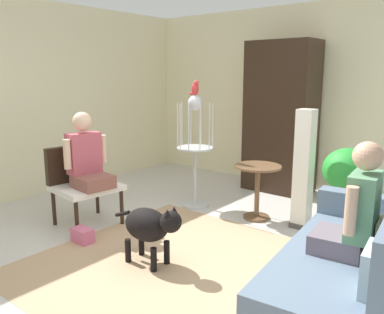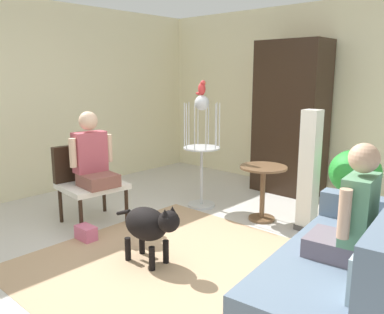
# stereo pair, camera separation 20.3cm
# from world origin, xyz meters

# --- Properties ---
(ground_plane) EXTENTS (7.44, 7.44, 0.00)m
(ground_plane) POSITION_xyz_m (0.00, 0.00, 0.00)
(ground_plane) COLOR beige
(back_wall) EXTENTS (6.47, 0.12, 2.72)m
(back_wall) POSITION_xyz_m (0.00, 3.16, 1.36)
(back_wall) COLOR beige
(back_wall) RESTS_ON ground
(left_wall) EXTENTS (0.12, 6.80, 2.72)m
(left_wall) POSITION_xyz_m (-2.99, 0.30, 1.36)
(left_wall) COLOR beige
(left_wall) RESTS_ON ground
(area_rug) EXTENTS (2.59, 2.50, 0.01)m
(area_rug) POSITION_xyz_m (0.14, -0.07, 0.00)
(area_rug) COLOR tan
(area_rug) RESTS_ON ground
(couch) EXTENTS (1.08, 1.95, 0.94)m
(couch) POSITION_xyz_m (1.55, 0.26, 0.32)
(couch) COLOR slate
(couch) RESTS_ON ground
(armchair) EXTENTS (0.70, 0.74, 0.90)m
(armchair) POSITION_xyz_m (-1.53, 0.08, 0.54)
(armchair) COLOR black
(armchair) RESTS_ON ground
(person_on_couch) EXTENTS (0.46, 0.52, 0.83)m
(person_on_couch) POSITION_xyz_m (1.51, 0.22, 0.77)
(person_on_couch) COLOR slate
(person_on_armchair) EXTENTS (0.49, 0.52, 0.83)m
(person_on_armchair) POSITION_xyz_m (-1.37, 0.06, 0.81)
(person_on_armchair) COLOR brown
(round_end_table) EXTENTS (0.55, 0.55, 0.66)m
(round_end_table) POSITION_xyz_m (0.01, 1.47, 0.44)
(round_end_table) COLOR brown
(round_end_table) RESTS_ON ground
(dog) EXTENTS (0.78, 0.33, 0.59)m
(dog) POSITION_xyz_m (-0.14, -0.19, 0.37)
(dog) COLOR black
(dog) RESTS_ON ground
(bird_cage_stand) EXTENTS (0.47, 0.47, 1.46)m
(bird_cage_stand) POSITION_xyz_m (-0.86, 1.37, 0.83)
(bird_cage_stand) COLOR silver
(bird_cage_stand) RESTS_ON ground
(parrot) EXTENTS (0.17, 0.10, 0.19)m
(parrot) POSITION_xyz_m (-0.86, 1.37, 1.54)
(parrot) COLOR red
(parrot) RESTS_ON bird_cage_stand
(potted_plant) EXTENTS (0.55, 0.55, 0.91)m
(potted_plant) POSITION_xyz_m (0.92, 1.87, 0.60)
(potted_plant) COLOR #4C5156
(potted_plant) RESTS_ON ground
(column_lamp) EXTENTS (0.20, 0.20, 1.35)m
(column_lamp) POSITION_xyz_m (0.55, 1.54, 0.67)
(column_lamp) COLOR #4C4742
(column_lamp) RESTS_ON ground
(armoire_cabinet) EXTENTS (0.97, 0.56, 2.18)m
(armoire_cabinet) POSITION_xyz_m (-0.36, 2.75, 1.09)
(armoire_cabinet) COLOR black
(armoire_cabinet) RESTS_ON ground
(handbag) EXTENTS (0.23, 0.14, 0.15)m
(handbag) POSITION_xyz_m (-1.03, -0.29, 0.08)
(handbag) COLOR #D8668C
(handbag) RESTS_ON ground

